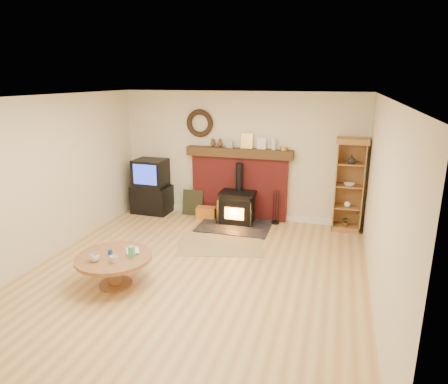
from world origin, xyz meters
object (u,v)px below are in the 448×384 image
(tv_unit, at_px, (151,187))
(coffee_table, at_px, (114,262))
(wood_stove, at_px, (237,209))
(curio_cabinet, at_px, (349,185))

(tv_unit, distance_m, coffee_table, 3.24)
(tv_unit, bearing_deg, coffee_table, -73.25)
(tv_unit, bearing_deg, wood_stove, -5.83)
(wood_stove, bearing_deg, curio_cabinet, 7.68)
(curio_cabinet, distance_m, coffee_table, 4.51)
(coffee_table, bearing_deg, tv_unit, 106.75)
(wood_stove, height_order, tv_unit, wood_stove)
(wood_stove, distance_m, coffee_table, 3.07)
(tv_unit, xyz_separation_m, curio_cabinet, (4.08, 0.08, 0.34))
(curio_cabinet, bearing_deg, tv_unit, -178.82)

